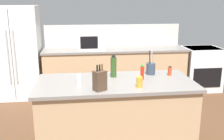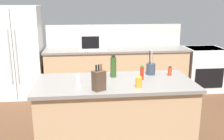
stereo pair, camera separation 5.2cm
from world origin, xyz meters
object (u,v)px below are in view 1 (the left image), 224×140
Objects in this scene: olive_oil_bottle at (114,67)px; honey_jar at (139,82)px; refrigerator at (16,53)px; hot_sauce_bottle at (142,73)px; spice_jar_paprika at (170,71)px; microwave at (91,41)px; knife_block at (100,80)px; utensil_crock at (151,68)px; salt_shaker at (79,79)px; range_oven at (201,68)px.

honey_jar is at bearing -62.76° from olive_oil_bottle.
hot_sauce_bottle is at bearing -47.85° from refrigerator.
olive_oil_bottle is at bearing 178.83° from spice_jar_paprika.
microwave is 2.01m from olive_oil_bottle.
refrigerator is at bearing 132.15° from hot_sauce_bottle.
knife_block is at bearing -173.73° from honey_jar.
spice_jar_paprika is at bearing -1.17° from olive_oil_bottle.
spice_jar_paprika is (0.24, -0.08, -0.03)m from utensil_crock.
utensil_crock is 2.53× the size of salt_shaker.
olive_oil_bottle reaches higher than honey_jar.
refrigerator is 2.65m from olive_oil_bottle.
spice_jar_paprika is (1.18, 0.23, -0.00)m from salt_shaker.
knife_block is 1.08m from spice_jar_paprika.
utensil_crock is at bearing 162.14° from spice_jar_paprika.
utensil_crock is (0.72, 0.56, -0.03)m from knife_block.
olive_oil_bottle is 2.36× the size of spice_jar_paprika.
refrigerator is at bearing 139.28° from spice_jar_paprika.
olive_oil_bottle reaches higher than range_oven.
hot_sauce_bottle reaches higher than spice_jar_paprika.
salt_shaker is 0.51m from olive_oil_bottle.
microwave is at bearing 95.46° from olive_oil_bottle.
spice_jar_paprika is (0.96, 0.49, -0.06)m from knife_block.
utensil_crock reaches higher than olive_oil_bottle.
refrigerator is 3.14m from honey_jar.
refrigerator is 3.86m from range_oven.
olive_oil_bottle is at bearing 35.32° from knife_block.
salt_shaker is 0.44× the size of olive_oil_bottle.
refrigerator reaches higher than microwave.
range_oven is at bearing 54.63° from spice_jar_paprika.
honey_jar is at bearing -80.21° from microwave.
utensil_crock reaches higher than spice_jar_paprika.
honey_jar is at bearing -139.31° from spice_jar_paprika.
range_oven is 3.17m from honey_jar.
utensil_crock is (0.69, -1.94, -0.09)m from microwave.
utensil_crock is (-1.67, -1.94, 0.56)m from range_oven.
olive_oil_bottle is 1.56× the size of hot_sauce_bottle.
knife_block is 0.91× the size of utensil_crock.
knife_block is at bearing -133.69° from range_oven.
salt_shaker reaches higher than spice_jar_paprika.
salt_shaker is (1.22, -2.30, 0.10)m from refrigerator.
refrigerator is at bearing 179.23° from range_oven.
olive_oil_bottle is (0.22, 0.50, 0.02)m from knife_block.
refrigerator reaches higher than hot_sauce_bottle.
utensil_crock is at bearing -130.69° from range_oven.
olive_oil_bottle is at bearing 28.62° from salt_shaker.
salt_shaker is 0.97× the size of honey_jar.
knife_block is 0.65m from hot_sauce_bottle.
utensil_crock is 0.27m from hot_sauce_bottle.
olive_oil_bottle is 2.19× the size of honey_jar.
honey_jar is (0.23, -0.45, -0.07)m from olive_oil_bottle.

